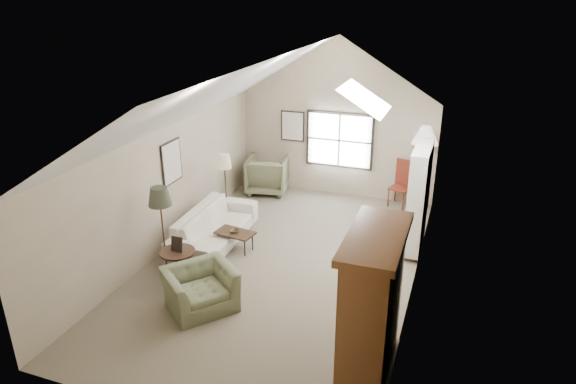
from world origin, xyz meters
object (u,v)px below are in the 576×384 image
(sofa, at_px, (214,227))
(coffee_table, at_px, (235,241))
(armchair_near, at_px, (200,289))
(armchair_far, at_px, (268,175))
(armoire, at_px, (371,309))
(side_table, at_px, (179,266))
(side_chair, at_px, (400,184))

(sofa, xyz_separation_m, coffee_table, (0.54, -0.13, -0.17))
(armchair_near, bearing_deg, sofa, 61.46)
(armchair_near, distance_m, armchair_far, 5.29)
(armoire, relative_size, side_table, 3.45)
(side_table, height_order, side_chair, side_chair)
(side_chair, bearing_deg, sofa, -119.16)
(armchair_far, bearing_deg, coffee_table, 89.36)
(side_table, bearing_deg, coffee_table, 73.35)
(armchair_far, xyz_separation_m, side_table, (0.11, -4.65, -0.16))
(armchair_near, distance_m, coffee_table, 2.08)
(armchair_far, bearing_deg, side_table, 80.87)
(armchair_far, relative_size, side_chair, 0.91)
(armoire, height_order, side_table, armoire)
(sofa, relative_size, armchair_far, 2.44)
(sofa, bearing_deg, side_table, -178.31)
(armchair_far, distance_m, coffee_table, 3.23)
(side_chair, bearing_deg, armchair_near, -98.03)
(armchair_far, bearing_deg, armchair_near, 89.00)
(armoire, distance_m, side_table, 4.01)
(sofa, bearing_deg, armoire, -128.31)
(armoire, height_order, coffee_table, armoire)
(armchair_far, bearing_deg, sofa, 79.69)
(armoire, bearing_deg, coffee_table, 140.63)
(armoire, relative_size, sofa, 0.86)
(armchair_near, bearing_deg, armoire, -62.66)
(armoire, bearing_deg, armchair_near, 167.51)
(coffee_table, xyz_separation_m, side_chair, (2.84, 3.39, 0.37))
(armoire, distance_m, sofa, 4.83)
(side_chair, bearing_deg, coffee_table, -113.11)
(sofa, height_order, side_table, sofa)
(coffee_table, bearing_deg, armchair_near, -81.09)
(sofa, height_order, coffee_table, sofa)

